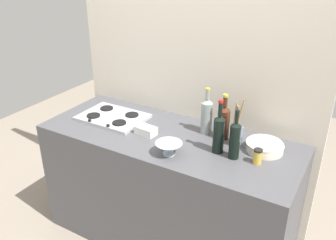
% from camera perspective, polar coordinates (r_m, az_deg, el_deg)
% --- Properties ---
extents(ground_plane, '(6.00, 6.00, 0.00)m').
position_cam_1_polar(ground_plane, '(2.99, 0.00, -17.89)').
color(ground_plane, gray).
rests_on(ground_plane, ground).
extents(counter_block, '(1.80, 0.70, 0.90)m').
position_cam_1_polar(counter_block, '(2.70, 0.00, -10.96)').
color(counter_block, '#4C4C51').
rests_on(counter_block, ground).
extents(backsplash_panel, '(1.90, 0.06, 2.59)m').
position_cam_1_polar(backsplash_panel, '(2.62, 4.26, 8.60)').
color(backsplash_panel, beige).
rests_on(backsplash_panel, ground).
extents(stovetop_hob, '(0.48, 0.35, 0.04)m').
position_cam_1_polar(stovetop_hob, '(2.73, -8.72, 0.46)').
color(stovetop_hob, '#B2B2B7').
rests_on(stovetop_hob, counter_block).
extents(plate_stack, '(0.24, 0.24, 0.06)m').
position_cam_1_polar(plate_stack, '(2.35, 15.04, -4.11)').
color(plate_stack, silver).
rests_on(plate_stack, counter_block).
extents(wine_bottle_leftmost, '(0.07, 0.07, 0.32)m').
position_cam_1_polar(wine_bottle_leftmost, '(2.19, 10.54, -3.02)').
color(wine_bottle_leftmost, black).
rests_on(wine_bottle_leftmost, counter_block).
extents(wine_bottle_mid_left, '(0.08, 0.08, 0.31)m').
position_cam_1_polar(wine_bottle_mid_left, '(2.41, 8.81, -0.21)').
color(wine_bottle_mid_left, '#472314').
rests_on(wine_bottle_mid_left, counter_block).
extents(wine_bottle_mid_right, '(0.08, 0.08, 0.33)m').
position_cam_1_polar(wine_bottle_mid_right, '(2.46, 6.12, 0.75)').
color(wine_bottle_mid_right, gray).
rests_on(wine_bottle_mid_right, counter_block).
extents(wine_bottle_rightmost, '(0.07, 0.07, 0.35)m').
position_cam_1_polar(wine_bottle_rightmost, '(2.23, 8.02, -2.01)').
color(wine_bottle_rightmost, black).
rests_on(wine_bottle_rightmost, counter_block).
extents(mixing_bowl, '(0.17, 0.17, 0.08)m').
position_cam_1_polar(mixing_bowl, '(2.23, 0.12, -4.47)').
color(mixing_bowl, silver).
rests_on(mixing_bowl, counter_block).
extents(butter_dish, '(0.15, 0.10, 0.06)m').
position_cam_1_polar(butter_dish, '(2.47, -3.54, -1.65)').
color(butter_dish, white).
rests_on(butter_dish, counter_block).
extents(utensil_crock, '(0.08, 0.08, 0.31)m').
position_cam_1_polar(utensil_crock, '(2.36, 10.71, -2.20)').
color(utensil_crock, slate).
rests_on(utensil_crock, counter_block).
extents(condiment_jar_front, '(0.05, 0.05, 0.10)m').
position_cam_1_polar(condiment_jar_front, '(2.20, 14.00, -5.59)').
color(condiment_jar_front, gold).
rests_on(condiment_jar_front, counter_block).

